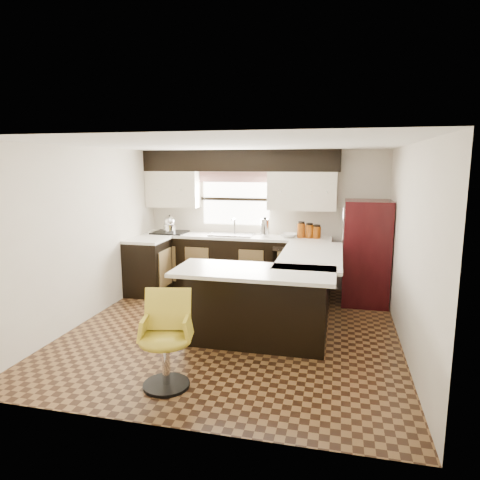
% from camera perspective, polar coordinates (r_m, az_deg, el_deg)
% --- Properties ---
extents(floor, '(4.40, 4.40, 0.00)m').
position_cam_1_polar(floor, '(5.79, -0.83, -11.86)').
color(floor, '#49301A').
rests_on(floor, ground).
extents(ceiling, '(4.40, 4.40, 0.00)m').
position_cam_1_polar(ceiling, '(5.38, -0.89, 12.59)').
color(ceiling, silver).
rests_on(ceiling, wall_back).
extents(wall_back, '(4.40, 0.00, 4.40)m').
position_cam_1_polar(wall_back, '(7.59, 3.17, 2.77)').
color(wall_back, beige).
rests_on(wall_back, floor).
extents(wall_front, '(4.40, 0.00, 4.40)m').
position_cam_1_polar(wall_front, '(3.42, -9.86, -6.46)').
color(wall_front, beige).
rests_on(wall_front, floor).
extents(wall_left, '(0.00, 4.40, 4.40)m').
position_cam_1_polar(wall_left, '(6.30, -19.74, 0.68)').
color(wall_left, beige).
rests_on(wall_left, floor).
extents(wall_right, '(0.00, 4.40, 4.40)m').
position_cam_1_polar(wall_right, '(5.36, 21.49, -0.99)').
color(wall_right, beige).
rests_on(wall_right, floor).
extents(base_cab_back, '(3.30, 0.60, 0.90)m').
position_cam_1_polar(base_cab_back, '(7.52, -0.67, -3.09)').
color(base_cab_back, black).
rests_on(base_cab_back, floor).
extents(base_cab_left, '(0.60, 0.70, 0.90)m').
position_cam_1_polar(base_cab_left, '(7.37, -12.17, -3.59)').
color(base_cab_left, black).
rests_on(base_cab_left, floor).
extents(counter_back, '(3.30, 0.60, 0.04)m').
position_cam_1_polar(counter_back, '(7.43, -0.68, 0.46)').
color(counter_back, silver).
rests_on(counter_back, base_cab_back).
extents(counter_left, '(0.60, 0.70, 0.04)m').
position_cam_1_polar(counter_left, '(7.27, -12.30, 0.02)').
color(counter_left, silver).
rests_on(counter_left, base_cab_left).
extents(soffit, '(3.40, 0.35, 0.36)m').
position_cam_1_polar(soffit, '(7.43, -0.08, 10.52)').
color(soffit, black).
rests_on(soffit, wall_back).
extents(upper_cab_left, '(0.94, 0.35, 0.64)m').
position_cam_1_polar(upper_cab_left, '(7.82, -8.88, 6.71)').
color(upper_cab_left, beige).
rests_on(upper_cab_left, wall_back).
extents(upper_cab_right, '(1.14, 0.35, 0.64)m').
position_cam_1_polar(upper_cab_right, '(7.28, 8.28, 6.48)').
color(upper_cab_right, beige).
rests_on(upper_cab_right, wall_back).
extents(window_pane, '(1.20, 0.02, 0.90)m').
position_cam_1_polar(window_pane, '(7.63, -0.55, 5.47)').
color(window_pane, white).
rests_on(window_pane, wall_back).
extents(valance, '(1.30, 0.06, 0.18)m').
position_cam_1_polar(valance, '(7.57, -0.63, 8.39)').
color(valance, '#D19B93').
rests_on(valance, wall_back).
extents(sink, '(0.75, 0.45, 0.03)m').
position_cam_1_polar(sink, '(7.42, -1.09, 0.74)').
color(sink, '#B2B2B7').
rests_on(sink, counter_back).
extents(dishwasher, '(0.58, 0.03, 0.78)m').
position_cam_1_polar(dishwasher, '(7.08, 6.68, -4.15)').
color(dishwasher, black).
rests_on(dishwasher, floor).
extents(cooktop, '(0.58, 0.50, 0.02)m').
position_cam_1_polar(cooktop, '(7.78, -9.33, 1.02)').
color(cooktop, black).
rests_on(cooktop, counter_back).
extents(peninsula_long, '(0.60, 1.95, 0.90)m').
position_cam_1_polar(peninsula_long, '(6.10, 8.89, -6.37)').
color(peninsula_long, black).
rests_on(peninsula_long, floor).
extents(peninsula_return, '(1.65, 0.60, 0.90)m').
position_cam_1_polar(peninsula_return, '(5.24, 2.26, -9.03)').
color(peninsula_return, black).
rests_on(peninsula_return, floor).
extents(counter_pen_long, '(0.84, 1.95, 0.04)m').
position_cam_1_polar(counter_pen_long, '(5.98, 9.49, -2.04)').
color(counter_pen_long, silver).
rests_on(counter_pen_long, peninsula_long).
extents(counter_pen_return, '(1.89, 0.84, 0.04)m').
position_cam_1_polar(counter_pen_return, '(5.02, 1.87, -4.24)').
color(counter_pen_return, silver).
rests_on(counter_pen_return, peninsula_return).
extents(refrigerator, '(0.70, 0.67, 1.62)m').
position_cam_1_polar(refrigerator, '(6.90, 16.47, -1.65)').
color(refrigerator, black).
rests_on(refrigerator, floor).
extents(bar_chair, '(0.60, 0.60, 0.95)m').
position_cam_1_polar(bar_chair, '(4.32, -9.97, -13.14)').
color(bar_chair, gold).
rests_on(bar_chair, floor).
extents(kettle, '(0.22, 0.22, 0.30)m').
position_cam_1_polar(kettle, '(7.75, -9.36, 2.21)').
color(kettle, silver).
rests_on(kettle, cooktop).
extents(percolator, '(0.15, 0.15, 0.30)m').
position_cam_1_polar(percolator, '(7.30, 3.33, 1.63)').
color(percolator, silver).
rests_on(percolator, counter_back).
extents(mixing_bowl, '(0.28, 0.28, 0.07)m').
position_cam_1_polar(mixing_bowl, '(7.26, 6.51, 0.62)').
color(mixing_bowl, white).
rests_on(mixing_bowl, counter_back).
extents(canister_large, '(0.13, 0.13, 0.24)m').
position_cam_1_polar(canister_large, '(7.24, 8.14, 1.26)').
color(canister_large, '#7B3709').
rests_on(canister_large, counter_back).
extents(canister_med, '(0.13, 0.13, 0.22)m').
position_cam_1_polar(canister_med, '(7.23, 9.23, 1.14)').
color(canister_med, '#7B3709').
rests_on(canister_med, counter_back).
extents(canister_small, '(0.14, 0.14, 0.20)m').
position_cam_1_polar(canister_small, '(7.23, 10.17, 1.01)').
color(canister_small, '#7B3709').
rests_on(canister_small, counter_back).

